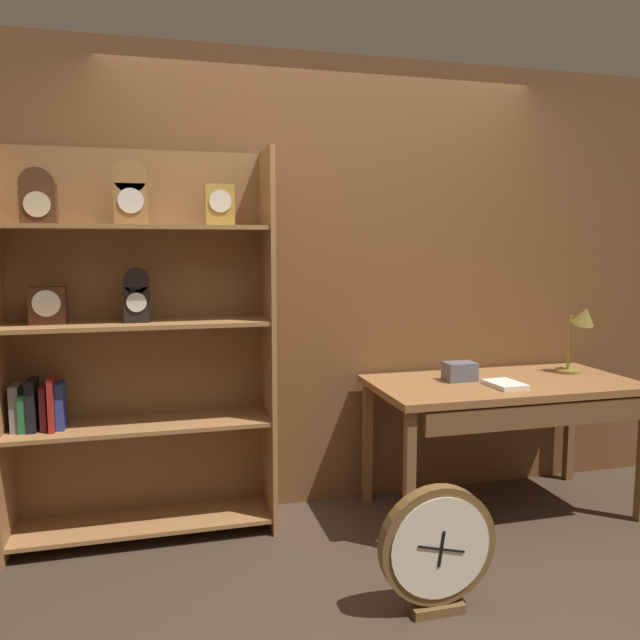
% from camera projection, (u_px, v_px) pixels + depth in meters
% --- Properties ---
extents(ground_plane, '(10.00, 10.00, 0.00)m').
position_uv_depth(ground_plane, '(405.00, 612.00, 2.61)').
color(ground_plane, '#3D2D21').
extents(back_wood_panel, '(4.80, 0.05, 2.60)m').
position_uv_depth(back_wood_panel, '(328.00, 285.00, 3.64)').
color(back_wood_panel, brown).
rests_on(back_wood_panel, ground).
extents(bookshelf, '(1.35, 0.36, 2.02)m').
position_uv_depth(bookshelf, '(131.00, 342.00, 3.19)').
color(bookshelf, '#9E6B3D').
rests_on(bookshelf, ground).
extents(workbench, '(1.49, 0.74, 0.77)m').
position_uv_depth(workbench, '(505.00, 395.00, 3.50)').
color(workbench, brown).
rests_on(workbench, ground).
extents(desk_lamp, '(0.20, 0.20, 0.42)m').
position_uv_depth(desk_lamp, '(580.00, 329.00, 3.69)').
color(desk_lamp, olive).
rests_on(desk_lamp, workbench).
extents(toolbox_small, '(0.17, 0.12, 0.11)m').
position_uv_depth(toolbox_small, '(460.00, 371.00, 3.52)').
color(toolbox_small, '#595960').
rests_on(toolbox_small, workbench).
extents(open_repair_manual, '(0.17, 0.23, 0.02)m').
position_uv_depth(open_repair_manual, '(505.00, 384.00, 3.37)').
color(open_repair_manual, silver).
rests_on(open_repair_manual, workbench).
extents(round_clock_large, '(0.51, 0.11, 0.55)m').
position_uv_depth(round_clock_large, '(438.00, 548.00, 2.58)').
color(round_clock_large, brown).
rests_on(round_clock_large, ground).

